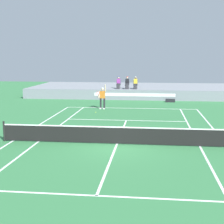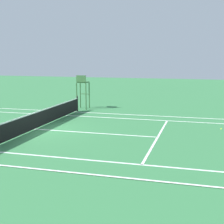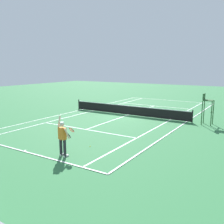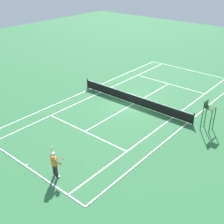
# 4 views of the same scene
# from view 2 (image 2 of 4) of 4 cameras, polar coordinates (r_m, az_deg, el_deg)

# --- Properties ---
(ground_plane) EXTENTS (80.00, 80.00, 0.00)m
(ground_plane) POSITION_cam_2_polar(r_m,az_deg,el_deg) (17.69, -13.10, -2.98)
(ground_plane) COLOR #337542
(court) EXTENTS (11.08, 23.88, 0.03)m
(court) POSITION_cam_2_polar(r_m,az_deg,el_deg) (17.69, -13.10, -2.95)
(court) COLOR #337542
(court) RESTS_ON ground
(net) EXTENTS (11.98, 0.10, 1.07)m
(net) POSITION_cam_2_polar(r_m,az_deg,el_deg) (17.59, -13.16, -1.32)
(net) COLOR black
(net) RESTS_ON ground
(tennis_ball) EXTENTS (0.07, 0.07, 0.07)m
(tennis_ball) POSITION_cam_2_polar(r_m,az_deg,el_deg) (18.17, 18.41, -2.79)
(tennis_ball) COLOR #D1E533
(tennis_ball) RESTS_ON ground
(umpire_chair) EXTENTS (0.77, 0.77, 2.44)m
(umpire_chair) POSITION_cam_2_polar(r_m,az_deg,el_deg) (23.76, -5.13, 4.26)
(umpire_chair) COLOR #2D562D
(umpire_chair) RESTS_ON ground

